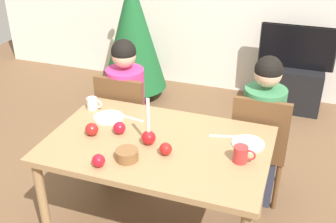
{
  "coord_description": "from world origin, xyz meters",
  "views": [
    {
      "loc": [
        0.79,
        -2.04,
        2.13
      ],
      "look_at": [
        0.0,
        0.2,
        0.87
      ],
      "focal_mm": 43.67,
      "sensor_mm": 36.0,
      "label": 1
    }
  ],
  "objects_px": {
    "tv_stand": "(291,88)",
    "apple_far_edge": "(98,161)",
    "person_left_child": "(127,110)",
    "tv": "(297,47)",
    "plate_left": "(109,117)",
    "apple_near_candle": "(119,128)",
    "chair_right": "(259,142)",
    "dining_table": "(158,153)",
    "apple_by_left_plate": "(166,149)",
    "person_right_child": "(261,133)",
    "plate_right": "(248,144)",
    "candle_centerpiece": "(149,135)",
    "chair_left": "(125,118)",
    "christmas_tree": "(133,33)",
    "bowl_walnuts": "(127,155)",
    "mug_right": "(241,154)",
    "mug_left": "(93,104)",
    "apple_by_right_mug": "(92,129)"
  },
  "relations": [
    {
      "from": "plate_left",
      "to": "plate_right",
      "type": "height_order",
      "value": "same"
    },
    {
      "from": "apple_near_candle",
      "to": "chair_right",
      "type": "bearing_deg",
      "value": 34.61
    },
    {
      "from": "plate_left",
      "to": "apple_near_candle",
      "type": "distance_m",
      "value": 0.23
    },
    {
      "from": "tv",
      "to": "christmas_tree",
      "type": "distance_m",
      "value": 1.78
    },
    {
      "from": "person_right_child",
      "to": "person_left_child",
      "type": "bearing_deg",
      "value": 180.0
    },
    {
      "from": "tv_stand",
      "to": "mug_left",
      "type": "xyz_separation_m",
      "value": [
        -1.31,
        -2.03,
        0.55
      ]
    },
    {
      "from": "christmas_tree",
      "to": "candle_centerpiece",
      "type": "height_order",
      "value": "christmas_tree"
    },
    {
      "from": "tv_stand",
      "to": "apple_far_edge",
      "type": "xyz_separation_m",
      "value": [
        -0.94,
        -2.65,
        0.55
      ]
    },
    {
      "from": "tv",
      "to": "dining_table",
      "type": "bearing_deg",
      "value": -107.14
    },
    {
      "from": "dining_table",
      "to": "apple_near_candle",
      "type": "xyz_separation_m",
      "value": [
        -0.27,
        0.02,
        0.12
      ]
    },
    {
      "from": "candle_centerpiece",
      "to": "bowl_walnuts",
      "type": "height_order",
      "value": "candle_centerpiece"
    },
    {
      "from": "tv",
      "to": "plate_left",
      "type": "height_order",
      "value": "tv"
    },
    {
      "from": "candle_centerpiece",
      "to": "apple_by_left_plate",
      "type": "relative_size",
      "value": 4.1
    },
    {
      "from": "apple_by_left_plate",
      "to": "bowl_walnuts",
      "type": "bearing_deg",
      "value": -147.22
    },
    {
      "from": "chair_right",
      "to": "mug_right",
      "type": "distance_m",
      "value": 0.71
    },
    {
      "from": "dining_table",
      "to": "person_right_child",
      "type": "bearing_deg",
      "value": 48.04
    },
    {
      "from": "candle_centerpiece",
      "to": "christmas_tree",
      "type": "bearing_deg",
      "value": 116.21
    },
    {
      "from": "chair_right",
      "to": "apple_far_edge",
      "type": "bearing_deg",
      "value": -129.96
    },
    {
      "from": "tv_stand",
      "to": "mug_right",
      "type": "height_order",
      "value": "mug_right"
    },
    {
      "from": "tv_stand",
      "to": "candle_centerpiece",
      "type": "bearing_deg",
      "value": -107.93
    },
    {
      "from": "person_left_child",
      "to": "plate_left",
      "type": "height_order",
      "value": "person_left_child"
    },
    {
      "from": "chair_left",
      "to": "mug_left",
      "type": "bearing_deg",
      "value": -105.12
    },
    {
      "from": "chair_left",
      "to": "plate_right",
      "type": "bearing_deg",
      "value": -22.7
    },
    {
      "from": "mug_left",
      "to": "apple_by_right_mug",
      "type": "bearing_deg",
      "value": -62.24
    },
    {
      "from": "tv",
      "to": "mug_right",
      "type": "bearing_deg",
      "value": -94.32
    },
    {
      "from": "candle_centerpiece",
      "to": "bowl_walnuts",
      "type": "relative_size",
      "value": 2.34
    },
    {
      "from": "mug_right",
      "to": "dining_table",
      "type": "bearing_deg",
      "value": 176.21
    },
    {
      "from": "christmas_tree",
      "to": "mug_left",
      "type": "relative_size",
      "value": 12.53
    },
    {
      "from": "chair_right",
      "to": "chair_left",
      "type": "bearing_deg",
      "value": 180.0
    },
    {
      "from": "chair_right",
      "to": "mug_right",
      "type": "relative_size",
      "value": 6.81
    },
    {
      "from": "tv",
      "to": "plate_left",
      "type": "distance_m",
      "value": 2.41
    },
    {
      "from": "tv",
      "to": "christmas_tree",
      "type": "relative_size",
      "value": 0.53
    },
    {
      "from": "person_left_child",
      "to": "tv",
      "type": "relative_size",
      "value": 1.48
    },
    {
      "from": "apple_by_left_plate",
      "to": "chair_right",
      "type": "bearing_deg",
      "value": 56.11
    },
    {
      "from": "apple_near_candle",
      "to": "apple_by_left_plate",
      "type": "bearing_deg",
      "value": -19.65
    },
    {
      "from": "person_right_child",
      "to": "apple_far_edge",
      "type": "relative_size",
      "value": 15.19
    },
    {
      "from": "person_left_child",
      "to": "apple_by_left_plate",
      "type": "xyz_separation_m",
      "value": [
        0.61,
        -0.75,
        0.22
      ]
    },
    {
      "from": "bowl_walnuts",
      "to": "mug_left",
      "type": "bearing_deg",
      "value": 134.74
    },
    {
      "from": "person_right_child",
      "to": "candle_centerpiece",
      "type": "relative_size",
      "value": 3.72
    },
    {
      "from": "apple_by_left_plate",
      "to": "apple_far_edge",
      "type": "bearing_deg",
      "value": -143.08
    },
    {
      "from": "plate_right",
      "to": "apple_by_left_plate",
      "type": "distance_m",
      "value": 0.53
    },
    {
      "from": "person_right_child",
      "to": "plate_right",
      "type": "xyz_separation_m",
      "value": [
        -0.03,
        -0.47,
        0.19
      ]
    },
    {
      "from": "dining_table",
      "to": "plate_right",
      "type": "relative_size",
      "value": 6.85
    },
    {
      "from": "dining_table",
      "to": "apple_near_candle",
      "type": "height_order",
      "value": "apple_near_candle"
    },
    {
      "from": "chair_right",
      "to": "candle_centerpiece",
      "type": "bearing_deg",
      "value": -134.09
    },
    {
      "from": "tv_stand",
      "to": "mug_right",
      "type": "relative_size",
      "value": 4.84
    },
    {
      "from": "apple_far_edge",
      "to": "apple_near_candle",
      "type": "bearing_deg",
      "value": 96.94
    },
    {
      "from": "dining_table",
      "to": "person_left_child",
      "type": "bearing_deg",
      "value": 128.74
    },
    {
      "from": "person_right_child",
      "to": "christmas_tree",
      "type": "relative_size",
      "value": 0.78
    },
    {
      "from": "apple_near_candle",
      "to": "apple_by_left_plate",
      "type": "relative_size",
      "value": 1.06
    }
  ]
}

